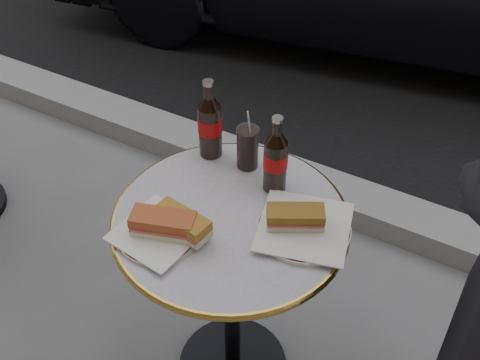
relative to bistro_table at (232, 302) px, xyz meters
The scene contains 10 objects.
curb 0.95m from the bistro_table, 90.00° to the left, with size 40.00×0.20×0.12m, color gray.
bistro_table is the anchor object (origin of this frame).
plate_left 0.42m from the bistro_table, 130.30° to the right, with size 0.20×0.20×0.01m, color silver.
plate_right 0.42m from the bistro_table, 13.87° to the left, with size 0.24×0.24×0.01m, color white.
sandwich_left_a 0.44m from the bistro_table, 129.04° to the right, with size 0.16×0.07×0.05m, color #B2532D.
sandwich_left_b 0.42m from the bistro_table, 124.04° to the right, with size 0.15×0.07×0.05m, color #AA752B.
sandwich_right 0.44m from the bistro_table, 14.25° to the left, with size 0.14×0.07×0.05m, color olive.
cola_bottle_left 0.56m from the bistro_table, 132.12° to the left, with size 0.07×0.07×0.25m, color black, non-canonical shape.
cola_bottle_right 0.51m from the bistro_table, 72.65° to the left, with size 0.07×0.07×0.23m, color black, non-canonical shape.
cola_glass 0.48m from the bistro_table, 106.49° to the left, with size 0.06×0.06×0.13m, color black.
Camera 1 is at (0.55, -0.94, 1.84)m, focal length 45.00 mm.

